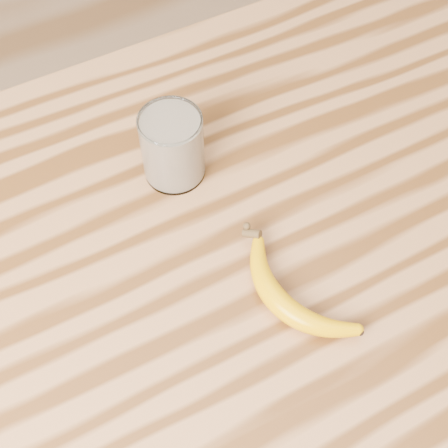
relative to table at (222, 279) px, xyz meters
name	(u,v)px	position (x,y,z in m)	size (l,w,h in m)	color
table	(222,279)	(0.00, 0.00, 0.00)	(1.20, 0.80, 0.90)	#9F693C
smoothie_glass	(172,147)	(-0.01, 0.13, 0.18)	(0.09, 0.09, 0.11)	white
banana	(281,306)	(0.01, -0.13, 0.15)	(0.09, 0.25, 0.03)	#E7A200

